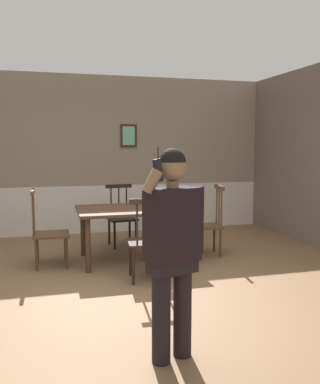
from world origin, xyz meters
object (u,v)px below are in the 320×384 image
at_px(chair_by_doorway, 147,241).
at_px(dining_table, 133,214).
at_px(person_figure, 173,242).
at_px(chair_near_window, 209,223).
at_px(chair_opposite_corner, 122,217).
at_px(chair_at_table_head, 48,231).

bearing_deg(chair_by_doorway, dining_table, 94.99).
xyz_separation_m(chair_by_doorway, person_figure, (-0.25, -1.85, 0.42)).
distance_m(chair_near_window, chair_opposite_corner, 1.48).
relative_size(chair_near_window, chair_opposite_corner, 1.05).
xyz_separation_m(chair_near_window, person_figure, (-1.41, -2.74, 0.43)).
bearing_deg(chair_near_window, chair_opposite_corner, 57.87).
xyz_separation_m(chair_at_table_head, person_figure, (0.89, -2.78, 0.43)).
xyz_separation_m(chair_opposite_corner, person_figure, (-0.27, -3.68, 0.43)).
distance_m(chair_by_doorway, chair_opposite_corner, 1.83).
height_order(chair_near_window, chair_by_doorway, chair_near_window).
bearing_deg(dining_table, person_figure, -95.47).
bearing_deg(chair_at_table_head, chair_opposite_corner, 128.32).
distance_m(chair_opposite_corner, person_figure, 3.71).
bearing_deg(chair_near_window, chair_by_doorway, 134.75).
distance_m(chair_near_window, person_figure, 3.12).
distance_m(dining_table, chair_at_table_head, 1.17).
xyz_separation_m(dining_table, chair_by_doorway, (-0.02, -0.92, -0.17)).
relative_size(chair_near_window, chair_by_doorway, 1.02).
height_order(dining_table, person_figure, person_figure).
distance_m(dining_table, chair_near_window, 1.16).
height_order(dining_table, chair_at_table_head, chair_at_table_head).
bearing_deg(person_figure, dining_table, -113.08).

